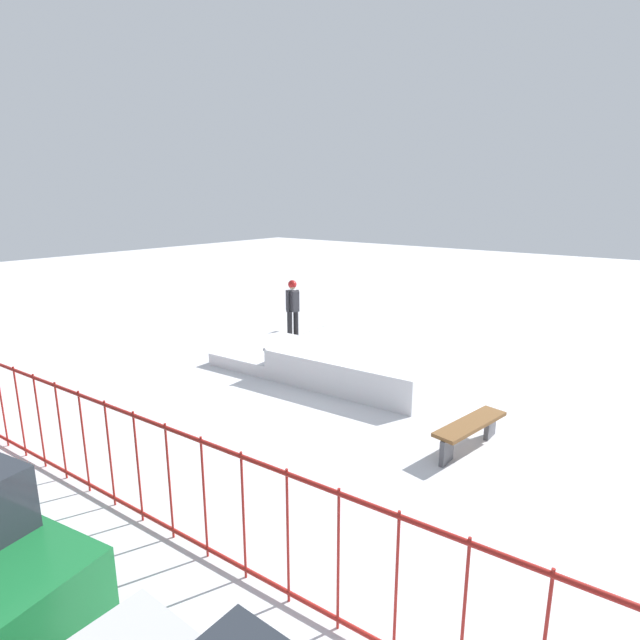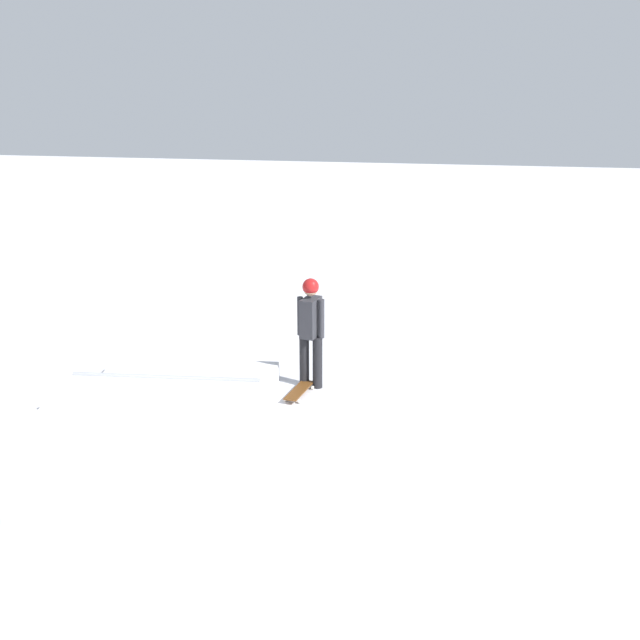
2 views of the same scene
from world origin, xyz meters
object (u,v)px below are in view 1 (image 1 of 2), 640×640
skater (293,305)px  park_bench (470,429)px  skateboard (300,339)px  skate_ramp (345,362)px

skater → park_bench: skater is taller
skateboard → skater: bearing=173.2°
skate_ramp → park_bench: 4.07m
skate_ramp → park_bench: skate_ramp is taller
skater → skateboard: size_ratio=2.10×
skate_ramp → skater: skater is taller
skateboard → park_bench: size_ratio=0.50×
park_bench → skateboard: bearing=-26.8°
park_bench → skater: bearing=-26.3°
park_bench → skate_ramp: bearing=-24.5°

